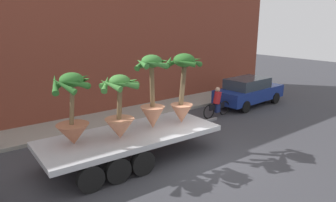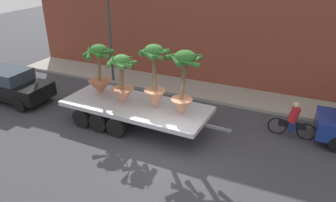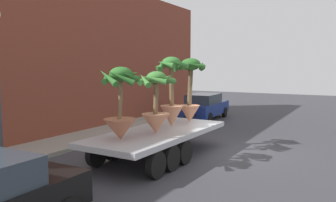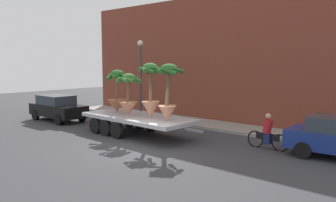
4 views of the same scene
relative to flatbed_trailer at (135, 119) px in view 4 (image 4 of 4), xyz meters
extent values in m
plane|color=#38383D|center=(2.35, -1.64, -0.77)|extent=(60.00, 60.00, 0.00)
cube|color=gray|center=(2.35, 4.46, -0.70)|extent=(24.00, 2.20, 0.15)
cube|color=brown|center=(2.35, 6.16, 3.02)|extent=(24.00, 1.20, 7.58)
cube|color=#B7BABF|center=(0.25, -0.01, 0.12)|extent=(6.18, 2.63, 0.18)
cylinder|color=black|center=(-1.67, 1.20, -0.37)|extent=(0.81, 0.24, 0.80)
cylinder|color=black|center=(-1.74, -1.10, -0.37)|extent=(0.81, 0.24, 0.80)
cylinder|color=black|center=(-0.82, 1.17, -0.37)|extent=(0.81, 0.24, 0.80)
cylinder|color=black|center=(-0.88, -1.12, -0.37)|extent=(0.81, 0.24, 0.80)
cylinder|color=black|center=(0.04, 1.15, -0.37)|extent=(0.81, 0.24, 0.80)
cylinder|color=black|center=(-0.03, -1.15, -0.37)|extent=(0.81, 0.24, 0.80)
cube|color=slate|center=(3.81, -0.11, -0.03)|extent=(1.00, 0.13, 0.10)
cone|color=tan|center=(1.15, -0.02, 0.60)|extent=(0.86, 0.86, 0.79)
cylinder|color=brown|center=(1.14, -0.02, 1.80)|extent=(0.19, 0.16, 1.60)
ellipsoid|color=#387A33|center=(1.14, -0.02, 2.60)|extent=(0.70, 0.70, 0.44)
cone|color=#387A33|center=(1.53, -0.05, 2.57)|extent=(0.25, 0.82, 0.32)
cone|color=#387A33|center=(1.37, 0.32, 2.53)|extent=(0.82, 0.65, 0.48)
cone|color=#387A33|center=(0.97, 0.32, 2.51)|extent=(0.79, 0.52, 0.49)
cone|color=#387A33|center=(0.77, 0.02, 2.56)|extent=(0.29, 0.79, 0.34)
cone|color=#387A33|center=(0.99, -0.41, 2.56)|extent=(0.86, 0.49, 0.37)
cone|color=#387A33|center=(1.27, -0.38, 2.53)|extent=(0.80, 0.46, 0.44)
cone|color=tan|center=(-0.25, -0.19, 0.54)|extent=(0.96, 0.96, 0.67)
cylinder|color=brown|center=(-0.23, -0.19, 1.49)|extent=(0.25, 0.16, 1.23)
ellipsoid|color=#428438|center=(-0.20, -0.19, 2.10)|extent=(0.65, 0.65, 0.41)
cone|color=#428438|center=(0.21, -0.17, 2.03)|extent=(0.24, 0.85, 0.45)
cone|color=#428438|center=(0.02, 0.08, 2.02)|extent=(0.68, 0.61, 0.45)
cone|color=#428438|center=(-0.29, 0.23, 2.04)|extent=(0.90, 0.37, 0.43)
cone|color=#428438|center=(-0.54, 0.07, 2.02)|extent=(0.68, 0.81, 0.51)
cone|color=#428438|center=(-0.59, -0.33, 2.05)|extent=(0.47, 0.88, 0.39)
cone|color=#428438|center=(-0.23, -0.61, 2.05)|extent=(0.88, 0.27, 0.39)
cone|color=#428438|center=(0.00, -0.53, 2.05)|extent=(0.81, 0.58, 0.39)
cone|color=#B26647|center=(-1.64, 0.24, 0.53)|extent=(1.00, 1.00, 0.65)
cylinder|color=brown|center=(-1.60, 0.24, 1.54)|extent=(0.27, 0.13, 1.37)
ellipsoid|color=#2D6B28|center=(-1.56, 0.24, 2.23)|extent=(0.70, 0.70, 0.44)
cone|color=#2D6B28|center=(-1.16, 0.25, 2.18)|extent=(0.22, 0.83, 0.39)
cone|color=#2D6B28|center=(-1.30, 0.58, 2.17)|extent=(0.81, 0.69, 0.43)
cone|color=#2D6B28|center=(-1.63, 0.62, 2.14)|extent=(0.80, 0.34, 0.49)
cone|color=#2D6B28|center=(-2.01, 0.39, 2.14)|extent=(0.48, 0.95, 0.58)
cone|color=#2D6B28|center=(-1.90, 0.00, 2.14)|extent=(0.65, 0.80, 0.53)
cone|color=#2D6B28|center=(-1.59, -0.12, 2.17)|extent=(0.76, 0.25, 0.39)
cone|color=#2D6B28|center=(-1.32, -0.02, 2.14)|extent=(0.67, 0.64, 0.49)
cone|color=tan|center=(2.35, -0.18, 0.56)|extent=(0.83, 0.83, 0.70)
cylinder|color=brown|center=(2.40, -0.18, 1.73)|extent=(0.35, 0.18, 1.64)
ellipsoid|color=#2D6B28|center=(2.45, -0.18, 2.54)|extent=(0.78, 0.78, 0.49)
cone|color=#2D6B28|center=(2.88, -0.10, 2.51)|extent=(0.37, 0.93, 0.37)
cone|color=#2D6B28|center=(2.61, 0.28, 2.48)|extent=(1.01, 0.52, 0.49)
cone|color=#2D6B28|center=(2.07, 0.20, 2.51)|extent=(0.92, 0.91, 0.39)
cone|color=#2D6B28|center=(2.17, -0.49, 2.51)|extent=(0.76, 0.72, 0.34)
cone|color=#2D6B28|center=(2.65, -0.58, 2.49)|extent=(0.90, 0.59, 0.43)
torus|color=black|center=(6.82, 1.71, -0.43)|extent=(0.74, 0.06, 0.74)
torus|color=black|center=(5.72, 1.72, -0.43)|extent=(0.74, 0.06, 0.74)
cube|color=black|center=(6.27, 1.72, -0.25)|extent=(1.04, 0.07, 0.28)
cylinder|color=red|center=(6.27, 1.72, 0.20)|extent=(0.44, 0.34, 0.65)
sphere|color=tan|center=(6.27, 1.72, 0.62)|extent=(0.24, 0.24, 0.24)
cube|color=navy|center=(6.27, 1.72, -0.33)|extent=(0.28, 0.24, 0.44)
cylinder|color=black|center=(7.83, 2.87, -0.45)|extent=(0.65, 0.23, 0.64)
cylinder|color=black|center=(7.92, 1.25, -0.45)|extent=(0.65, 0.23, 0.64)
cube|color=black|center=(-6.50, -0.35, -0.10)|extent=(4.03, 1.76, 0.70)
cube|color=#2D3842|center=(-6.70, -0.35, 0.53)|extent=(2.23, 1.57, 0.56)
cylinder|color=black|center=(-5.21, 0.47, -0.45)|extent=(0.64, 0.21, 0.64)
cylinder|color=black|center=(-5.19, -1.14, -0.45)|extent=(0.64, 0.21, 0.64)
cylinder|color=black|center=(-7.81, 0.43, -0.45)|extent=(0.64, 0.21, 0.64)
cylinder|color=black|center=(-7.79, -1.17, -0.45)|extent=(0.64, 0.21, 0.64)
cylinder|color=#383D42|center=(-3.32, 3.66, 1.63)|extent=(0.14, 0.14, 4.50)
sphere|color=#EAEACC|center=(-3.32, 3.66, 4.03)|extent=(0.36, 0.36, 0.36)
camera|label=1|loc=(-4.80, -8.65, 3.94)|focal=33.15mm
camera|label=2|loc=(6.37, -10.24, 5.90)|focal=34.17mm
camera|label=3|loc=(-9.87, -6.09, 2.43)|focal=36.32mm
camera|label=4|loc=(12.40, -11.58, 2.88)|focal=36.58mm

